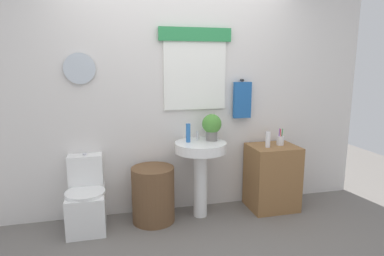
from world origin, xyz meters
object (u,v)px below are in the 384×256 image
toilet (86,201)px  wooden_cabinet (272,177)px  laundry_hamper (153,194)px  lotion_bottle (268,140)px  toothbrush_cup (280,140)px  pedestal_sink (200,160)px  soap_bottle (188,133)px  potted_plant (212,125)px

toilet → wooden_cabinet: 2.01m
laundry_hamper → wooden_cabinet: wooden_cabinet is taller
toilet → lotion_bottle: bearing=-2.2°
wooden_cabinet → toothbrush_cup: (0.09, 0.02, 0.42)m
pedestal_sink → soap_bottle: soap_bottle is taller
pedestal_sink → soap_bottle: bearing=157.4°
wooden_cabinet → toothbrush_cup: bearing=12.4°
pedestal_sink → wooden_cabinet: 0.88m
potted_plant → wooden_cabinet: bearing=-4.9°
laundry_hamper → potted_plant: bearing=5.3°
laundry_hamper → pedestal_sink: bearing=0.0°
laundry_hamper → lotion_bottle: size_ratio=3.40×
pedestal_sink → potted_plant: size_ratio=2.87×
potted_plant → lotion_bottle: size_ratio=1.66×
potted_plant → toothbrush_cup: (0.79, -0.04, -0.20)m
pedestal_sink → lotion_bottle: lotion_bottle is taller
soap_bottle → potted_plant: 0.27m
pedestal_sink → toothbrush_cup: toothbrush_cup is taller
lotion_bottle → soap_bottle: bearing=174.1°
lotion_bottle → toothbrush_cup: (0.18, 0.06, -0.03)m
wooden_cabinet → lotion_bottle: bearing=-156.3°
pedestal_sink → wooden_cabinet: bearing=0.0°
lotion_bottle → toothbrush_cup: toothbrush_cup is taller
lotion_bottle → toothbrush_cup: 0.19m
soap_bottle → potted_plant: potted_plant is taller
toilet → potted_plant: bearing=1.1°
soap_bottle → toothbrush_cup: soap_bottle is taller
wooden_cabinet → toothbrush_cup: toothbrush_cup is taller
toilet → potted_plant: size_ratio=2.58×
toilet → laundry_hamper: size_ratio=1.26×
wooden_cabinet → lotion_bottle: size_ratio=4.25×
potted_plant → toothbrush_cup: 0.82m
soap_bottle → lotion_bottle: size_ratio=1.14×
laundry_hamper → toilet: bearing=177.1°
toilet → pedestal_sink: size_ratio=0.90×
toilet → soap_bottle: (1.05, 0.02, 0.64)m
pedestal_sink → toothbrush_cup: 0.95m
toothbrush_cup → laundry_hamper: bearing=-179.2°
wooden_cabinet → soap_bottle: soap_bottle is taller
toilet → laundry_hamper: bearing=-2.9°
toilet → soap_bottle: bearing=0.9°
wooden_cabinet → toothbrush_cup: 0.43m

